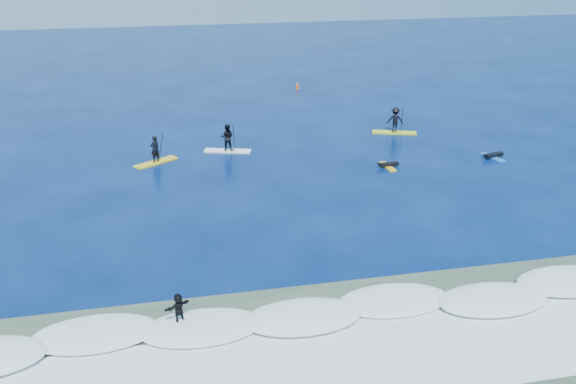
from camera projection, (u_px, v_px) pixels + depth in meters
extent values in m
plane|color=#03133F|center=(313.00, 213.00, 35.27)|extent=(160.00, 160.00, 0.00)
cube|color=#354837|center=(411.00, 370.00, 22.59)|extent=(90.00, 13.00, 0.01)
cube|color=white|center=(373.00, 310.00, 26.21)|extent=(40.00, 6.00, 0.30)
cube|color=silver|center=(400.00, 354.00, 23.49)|extent=(34.00, 5.00, 0.02)
cube|color=yellow|center=(156.00, 162.00, 42.96)|extent=(3.03, 2.40, 0.10)
imported|color=black|center=(155.00, 149.00, 42.61)|extent=(0.78, 0.72, 1.80)
cylinder|color=black|center=(161.00, 148.00, 42.94)|extent=(0.44, 0.62, 2.09)
cube|color=black|center=(162.00, 162.00, 43.31)|extent=(0.12, 0.03, 0.31)
cube|color=white|center=(228.00, 151.00, 45.22)|extent=(3.37, 1.74, 0.11)
imported|color=black|center=(227.00, 137.00, 44.85)|extent=(1.08, 0.95, 1.88)
cylinder|color=black|center=(234.00, 138.00, 44.84)|extent=(0.26, 0.74, 2.20)
cube|color=black|center=(235.00, 152.00, 45.23)|extent=(0.13, 0.03, 0.33)
cube|color=#D0CF16|center=(394.00, 132.00, 49.40)|extent=(3.44, 1.92, 0.11)
imported|color=black|center=(395.00, 120.00, 49.02)|extent=(1.41, 1.09, 1.93)
cylinder|color=black|center=(402.00, 121.00, 48.98)|extent=(0.31, 0.74, 2.25)
cube|color=black|center=(401.00, 134.00, 49.38)|extent=(0.13, 0.03, 0.34)
cube|color=gold|center=(388.00, 167.00, 42.19)|extent=(0.59, 1.88, 0.09)
cube|color=black|center=(389.00, 164.00, 42.15)|extent=(1.30, 0.40, 0.21)
sphere|color=black|center=(379.00, 164.00, 41.94)|extent=(0.21, 0.21, 0.21)
cube|color=blue|center=(492.00, 157.00, 43.90)|extent=(1.00, 2.12, 0.10)
cube|color=black|center=(494.00, 155.00, 43.88)|extent=(1.46, 0.69, 0.23)
sphere|color=black|center=(485.00, 155.00, 43.52)|extent=(0.23, 0.23, 0.23)
cube|color=silver|center=(180.00, 322.00, 25.04)|extent=(1.79, 1.33, 0.09)
imported|color=black|center=(179.00, 308.00, 24.80)|extent=(1.14, 0.87, 1.20)
cylinder|color=#FB5716|center=(297.00, 87.00, 63.10)|extent=(0.31, 0.31, 0.50)
cone|color=#FB5716|center=(297.00, 83.00, 62.96)|extent=(0.22, 0.22, 0.25)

